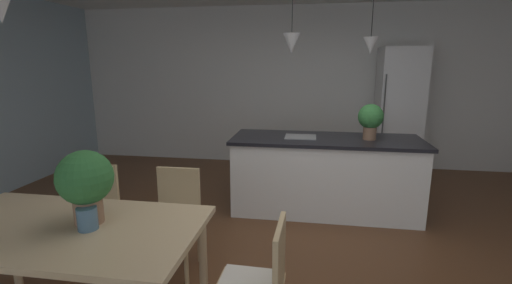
% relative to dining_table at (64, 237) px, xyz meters
% --- Properties ---
extents(ground_plane, '(10.00, 8.40, 0.04)m').
position_rel_dining_table_xyz_m(ground_plane, '(1.41, 1.12, -0.70)').
color(ground_plane, brown).
extents(wall_back_kitchen, '(10.00, 0.12, 2.70)m').
position_rel_dining_table_xyz_m(wall_back_kitchen, '(1.41, 4.38, 0.67)').
color(wall_back_kitchen, silver).
rests_on(wall_back_kitchen, ground_plane).
extents(dining_table, '(1.71, 0.91, 0.76)m').
position_rel_dining_table_xyz_m(dining_table, '(0.00, 0.00, 0.00)').
color(dining_table, '#D1B284').
rests_on(dining_table, ground_plane).
extents(chair_far_left, '(0.42, 0.42, 0.87)m').
position_rel_dining_table_xyz_m(chair_far_left, '(-0.38, 0.83, -0.21)').
color(chair_far_left, tan).
rests_on(chair_far_left, ground_plane).
extents(chair_far_right, '(0.40, 0.40, 0.87)m').
position_rel_dining_table_xyz_m(chair_far_right, '(0.38, 0.83, -0.21)').
color(chair_far_right, tan).
rests_on(chair_far_right, ground_plane).
extents(kitchen_island, '(2.19, 0.82, 0.91)m').
position_rel_dining_table_xyz_m(kitchen_island, '(1.69, 2.28, -0.22)').
color(kitchen_island, white).
rests_on(kitchen_island, ground_plane).
extents(refrigerator, '(0.65, 0.67, 2.00)m').
position_rel_dining_table_xyz_m(refrigerator, '(2.85, 3.98, 0.31)').
color(refrigerator, silver).
rests_on(refrigerator, ground_plane).
extents(pendant_over_island_main, '(0.19, 0.19, 0.85)m').
position_rel_dining_table_xyz_m(pendant_over_island_main, '(1.26, 2.28, 1.28)').
color(pendant_over_island_main, black).
extents(pendant_over_island_aux, '(0.16, 0.16, 0.86)m').
position_rel_dining_table_xyz_m(pendant_over_island_aux, '(2.11, 2.28, 1.25)').
color(pendant_over_island_aux, black).
extents(potted_plant_on_island, '(0.28, 0.28, 0.41)m').
position_rel_dining_table_xyz_m(potted_plant_on_island, '(2.17, 2.28, 0.46)').
color(potted_plant_on_island, '#8C664C').
rests_on(potted_plant_on_island, kitchen_island).
extents(potted_plant_on_table, '(0.34, 0.34, 0.47)m').
position_rel_dining_table_xyz_m(potted_plant_on_table, '(0.14, 0.07, 0.35)').
color(potted_plant_on_table, '#8C664C').
rests_on(potted_plant_on_table, dining_table).
extents(vase_on_dining_table, '(0.12, 0.12, 0.14)m').
position_rel_dining_table_xyz_m(vase_on_dining_table, '(0.19, -0.01, 0.14)').
color(vase_on_dining_table, slate).
rests_on(vase_on_dining_table, dining_table).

